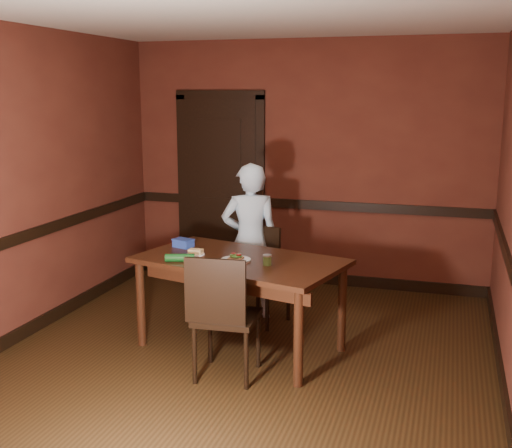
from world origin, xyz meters
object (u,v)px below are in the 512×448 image
Objects in this scene: chair_near at (227,315)px; food_tub at (183,243)px; chair_far at (262,276)px; sandwich_plate at (236,259)px; dining_table at (240,304)px; sauce_jar at (267,260)px; cheese_saucer at (196,252)px; person at (250,241)px.

food_tub is (-0.68, 0.77, 0.33)m from chair_near.
chair_far is 0.83m from sandwich_plate.
dining_table is 8.21× the size of food_tub.
sandwich_plate is (-0.00, -0.75, 0.36)m from chair_far.
food_tub is at bearing -125.39° from chair_far.
sandwich_plate is at bearing -81.33° from dining_table.
chair_near is 11.53× the size of sauce_jar.
chair_near reaches higher than dining_table.
dining_table is 6.86× the size of sandwich_plate.
cheese_saucer reaches higher than dining_table.
chair_near is 0.56m from sandwich_plate.
sauce_jar is at bearing -52.38° from chair_far.
chair_far reaches higher than food_tub.
sandwich_plate is (-0.08, 0.46, 0.31)m from chair_near.
chair_near is at bearing -49.32° from cheese_saucer.
sauce_jar is (0.20, 0.41, 0.34)m from chair_near.
chair_near reaches higher than food_tub.
chair_far is at bearing 104.54° from dining_table.
food_tub reaches higher than cheese_saucer.
chair_near is at bearing -67.71° from chair_far.
dining_table is 1.88× the size of chair_far.
dining_table is 0.53m from sauce_jar.
sandwich_plate is 1.20× the size of food_tub.
dining_table is at bearing -86.13° from chair_near.
sandwich_plate reaches higher than dining_table.
sandwich_plate is 0.40m from cheese_saucer.
food_tub is at bearing 152.51° from sandwich_plate.
person is at bearing 72.67° from cheese_saucer.
person is 0.81m from cheese_saucer.
dining_table is 0.42m from sandwich_plate.
dining_table is 0.67m from chair_far.
chair_far is 4.37× the size of food_tub.
sandwich_plate is at bearing -83.73° from chair_near.
cheese_saucer is 0.30m from food_tub.
sauce_jar is 0.69m from cheese_saucer.
chair_near is 6.33× the size of cheese_saucer.
chair_far reaches higher than sauce_jar.
sandwich_plate is at bearing 170.31° from sauce_jar.
sauce_jar is (0.27, -0.13, 0.43)m from dining_table.
person is (-0.16, 0.78, 0.35)m from dining_table.
chair_far is at bearing 58.98° from cheese_saucer.
chair_far is 0.91× the size of chair_near.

